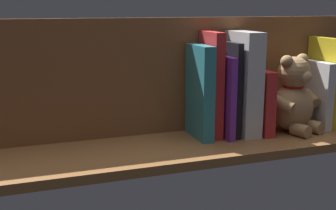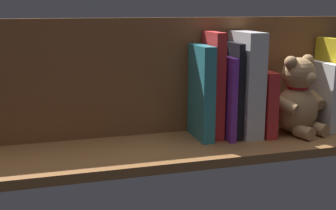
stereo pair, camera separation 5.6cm
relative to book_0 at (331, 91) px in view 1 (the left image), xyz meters
The scene contains 12 objects.
ground_plane 50.82cm from the book_0, ahead, with size 116.32×25.89×2.20cm, color brown.
shelf_back_panel 50.53cm from the book_0, ahead, with size 116.32×1.50×30.11cm, color brown.
book_0 is the anchor object (origin of this frame).
book_1 3.85cm from the book_0, 14.37° to the right, with size 1.97×12.13×24.52cm, color yellow.
book_2 5.44cm from the book_0, ahead, with size 2.35×13.32×18.24cm, color silver.
teddy_bear 14.10cm from the book_0, ahead, with size 15.96×15.52×20.62cm.
book_3 23.51cm from the book_0, ahead, with size 2.92×13.49×16.85cm, color red.
dictionary_thick_white 28.22cm from the book_0, ahead, with size 4.86×13.03×26.70cm, color silver.
book_4 31.86cm from the book_0, ahead, with size 1.52×11.91×24.11cm, color black.
book_5 33.91cm from the book_0, ahead, with size 1.60×13.13×20.78cm, color purple.
book_6 36.77cm from the book_0, ahead, with size 2.52×10.74×26.73cm, color red.
book_7 40.00cm from the book_0, ahead, with size 3.07×12.16×23.60cm, color teal.
Camera 1 is at (32.87, 94.59, 33.00)cm, focal length 46.10 mm.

